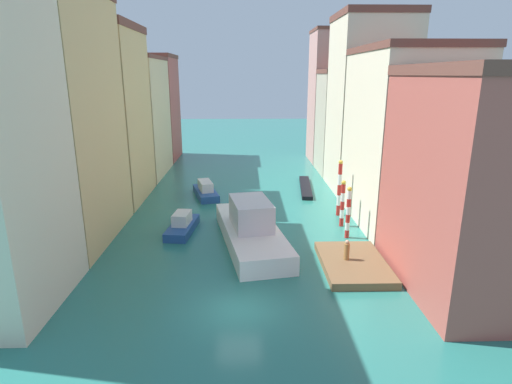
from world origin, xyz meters
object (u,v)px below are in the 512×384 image
object	(u,v)px
vaporetto_white	(251,229)
motorboat_0	(206,191)
gondola_black	(306,187)
motorboat_1	(182,225)
waterfront_dock	(353,264)
mooring_pole_1	(342,203)
person_on_dock	(347,251)
mooring_pole_0	(348,212)
mooring_pole_2	(339,187)

from	to	relation	value
vaporetto_white	motorboat_0	world-z (taller)	vaporetto_white
gondola_black	motorboat_1	size ratio (longest dim) A/B	1.71
waterfront_dock	mooring_pole_1	distance (m)	8.08
person_on_dock	mooring_pole_0	world-z (taller)	mooring_pole_0
person_on_dock	mooring_pole_2	distance (m)	10.72
mooring_pole_2	vaporetto_white	size ratio (longest dim) A/B	0.41
mooring_pole_0	motorboat_1	bearing A→B (deg)	172.95
mooring_pole_0	mooring_pole_2	world-z (taller)	mooring_pole_2
waterfront_dock	motorboat_1	world-z (taller)	motorboat_1
mooring_pole_2	mooring_pole_1	bearing A→B (deg)	-96.51
gondola_black	motorboat_1	world-z (taller)	motorboat_1
mooring_pole_1	waterfront_dock	bearing A→B (deg)	-96.90
mooring_pole_0	motorboat_0	world-z (taller)	mooring_pole_0
motorboat_0	motorboat_1	bearing A→B (deg)	-95.49
waterfront_dock	vaporetto_white	bearing A→B (deg)	147.04
gondola_black	motorboat_0	bearing A→B (deg)	-165.94
mooring_pole_0	vaporetto_white	bearing A→B (deg)	-173.62
mooring_pole_2	vaporetto_white	xyz separation A→B (m)	(-8.00, -6.25, -1.47)
person_on_dock	motorboat_0	distance (m)	20.00
mooring_pole_2	motorboat_0	size ratio (longest dim) A/B	0.89
waterfront_dock	motorboat_0	xyz separation A→B (m)	(-11.32, 16.92, 0.35)
waterfront_dock	vaporetto_white	distance (m)	8.08
mooring_pole_0	motorboat_0	bearing A→B (deg)	135.99
person_on_dock	motorboat_1	bearing A→B (deg)	150.52
motorboat_0	motorboat_1	world-z (taller)	motorboat_0
mooring_pole_2	motorboat_0	bearing A→B (deg)	153.40
waterfront_dock	motorboat_0	size ratio (longest dim) A/B	1.12
motorboat_0	motorboat_1	distance (m)	10.14
person_on_dock	gondola_black	xyz separation A→B (m)	(0.03, 19.51, -0.94)
waterfront_dock	gondola_black	xyz separation A→B (m)	(-0.43, 19.65, -0.05)
mooring_pole_1	vaporetto_white	size ratio (longest dim) A/B	0.32
person_on_dock	gondola_black	distance (m)	19.53
mooring_pole_2	motorboat_0	distance (m)	14.22
waterfront_dock	mooring_pole_2	size ratio (longest dim) A/B	1.26
waterfront_dock	vaporetto_white	size ratio (longest dim) A/B	0.51
mooring_pole_2	vaporetto_white	world-z (taller)	mooring_pole_2
mooring_pole_0	motorboat_0	size ratio (longest dim) A/B	0.73
waterfront_dock	person_on_dock	world-z (taller)	person_on_dock
person_on_dock	motorboat_0	bearing A→B (deg)	122.91
person_on_dock	mooring_pole_0	size ratio (longest dim) A/B	0.33
mooring_pole_1	motorboat_1	distance (m)	13.36
mooring_pole_2	gondola_black	world-z (taller)	mooring_pole_2
mooring_pole_2	gondola_black	size ratio (longest dim) A/B	0.57
motorboat_0	mooring_pole_1	bearing A→B (deg)	-36.56
person_on_dock	mooring_pole_0	bearing A→B (deg)	76.04
mooring_pole_0	gondola_black	bearing A→B (deg)	94.87
mooring_pole_0	mooring_pole_1	distance (m)	2.62
mooring_pole_2	vaporetto_white	bearing A→B (deg)	-142.02
mooring_pole_1	motorboat_0	distance (m)	15.34
mooring_pole_2	motorboat_1	size ratio (longest dim) A/B	0.98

